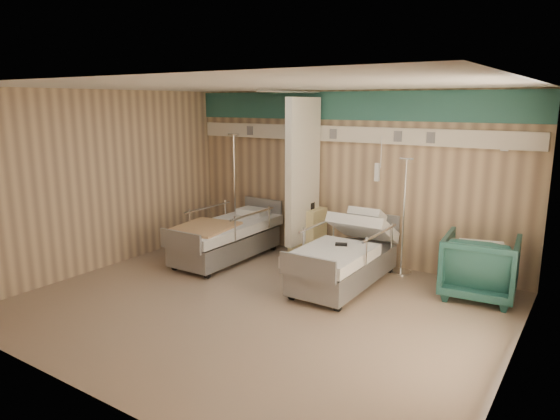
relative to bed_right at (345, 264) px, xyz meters
The scene contains 13 objects.
ground 1.47m from the bed_right, 114.78° to the right, with size 6.00×5.00×0.00m, color gray.
room_walls 1.97m from the bed_right, 121.10° to the right, with size 6.04×5.04×2.82m.
bed_right is the anchor object (origin of this frame).
bed_left 2.20m from the bed_right, behind, with size 1.00×2.16×0.63m, color silver, non-canonical shape.
bedside_cabinet 1.46m from the bed_right, 141.95° to the left, with size 0.50×0.48×0.85m, color beige.
visitor_armchair 1.83m from the bed_right, 19.20° to the left, with size 0.93×0.96×0.87m, color #1D4943.
waffle_blanket 1.91m from the bed_right, 17.29° to the left, with size 0.57×0.51×0.06m, color white.
iv_stand_right 1.10m from the bed_right, 62.81° to the left, with size 0.32×0.32×1.80m.
iv_stand_left 2.81m from the bed_right, 162.58° to the left, with size 0.37×0.37×2.05m.
call_remote 0.36m from the bed_right, 88.11° to the right, with size 0.17×0.07×0.04m, color black.
tan_blanket 2.34m from the bed_right, 168.50° to the right, with size 0.83×1.05×0.04m, color tan.
toiletry_bag 1.55m from the bed_right, 142.49° to the left, with size 0.20×0.13×0.11m, color black.
white_cup 1.64m from the bed_right, 141.56° to the left, with size 0.08×0.08×0.12m, color white.
Camera 1 is at (3.61, -4.95, 2.61)m, focal length 32.00 mm.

